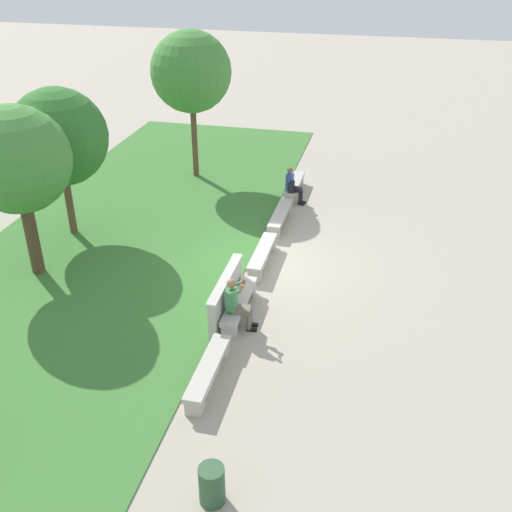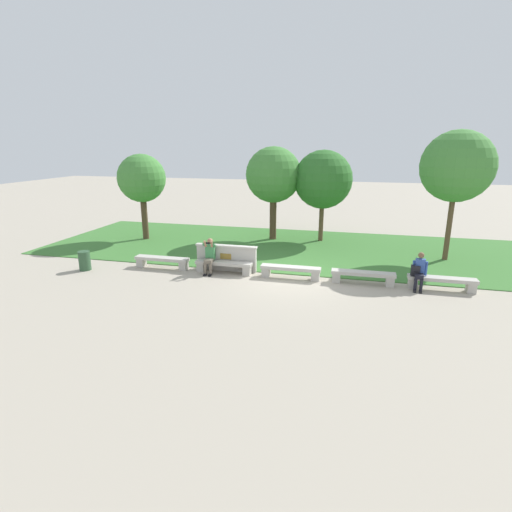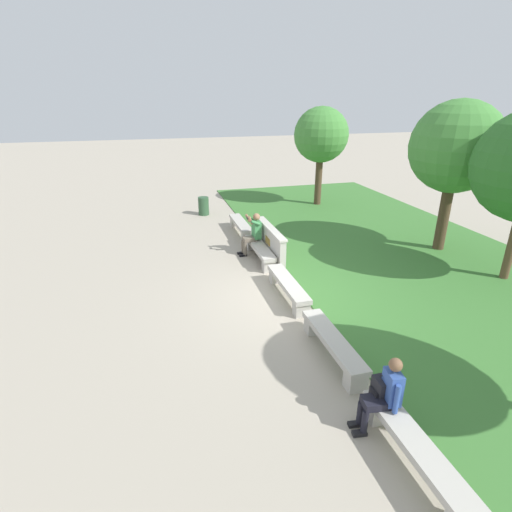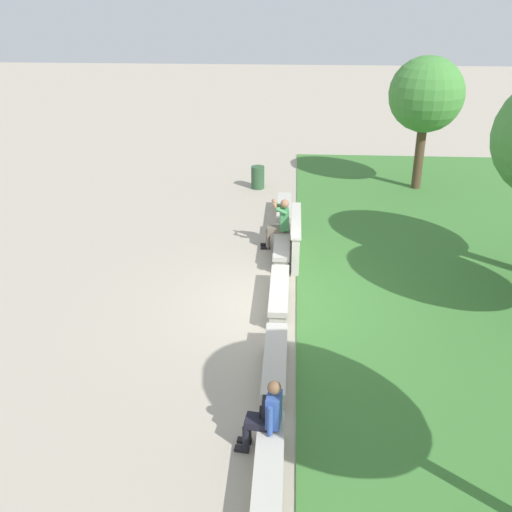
% 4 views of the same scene
% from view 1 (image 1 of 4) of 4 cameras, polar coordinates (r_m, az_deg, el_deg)
% --- Properties ---
extents(ground_plane, '(80.00, 80.00, 0.00)m').
position_cam_1_polar(ground_plane, '(16.94, 0.61, -0.74)').
color(ground_plane, '#A89E8C').
extents(grass_strip, '(24.43, 8.00, 0.03)m').
position_cam_1_polar(grass_strip, '(18.28, -12.91, 0.89)').
color(grass_strip, '#3D7533').
rests_on(grass_strip, ground).
extents(bench_main, '(2.19, 0.40, 0.45)m').
position_cam_1_polar(bench_main, '(12.71, -4.57, -10.82)').
color(bench_main, '#B7B2A8').
rests_on(bench_main, ground).
extents(bench_near, '(2.19, 0.40, 0.45)m').
position_cam_1_polar(bench_near, '(14.67, -1.60, -4.57)').
color(bench_near, '#B7B2A8').
rests_on(bench_near, ground).
extents(bench_mid, '(2.19, 0.40, 0.45)m').
position_cam_1_polar(bench_mid, '(16.79, 0.61, 0.17)').
color(bench_mid, '#B7B2A8').
rests_on(bench_mid, ground).
extents(bench_far, '(2.19, 0.40, 0.45)m').
position_cam_1_polar(bench_far, '(19.03, 2.32, 3.81)').
color(bench_far, '#B7B2A8').
rests_on(bench_far, ground).
extents(bench_end, '(2.19, 0.40, 0.45)m').
position_cam_1_polar(bench_end, '(21.33, 3.66, 6.68)').
color(bench_end, '#B7B2A8').
rests_on(bench_end, ground).
extents(backrest_wall_with_plaque, '(2.42, 0.24, 1.01)m').
position_cam_1_polar(backrest_wall_with_plaque, '(14.63, -2.90, -3.71)').
color(backrest_wall_with_plaque, '#B7B2A8').
rests_on(backrest_wall_with_plaque, ground).
extents(person_photographer, '(0.50, 0.75, 1.32)m').
position_cam_1_polar(person_photographer, '(13.99, -1.86, -4.32)').
color(person_photographer, black).
rests_on(person_photographer, ground).
extents(person_distant, '(0.48, 0.70, 1.26)m').
position_cam_1_polar(person_distant, '(20.50, 3.51, 6.83)').
color(person_distant, black).
rests_on(person_distant, ground).
extents(backpack, '(0.28, 0.24, 0.43)m').
position_cam_1_polar(backpack, '(20.41, 3.39, 6.58)').
color(backpack, black).
rests_on(backpack, bench_end).
extents(tree_behind_wall, '(2.83, 2.83, 4.49)m').
position_cam_1_polar(tree_behind_wall, '(18.37, -18.29, 10.67)').
color(tree_behind_wall, brown).
rests_on(tree_behind_wall, ground).
extents(tree_left_background, '(2.85, 2.85, 5.31)m').
position_cam_1_polar(tree_left_background, '(22.00, -6.21, 17.02)').
color(tree_left_background, brown).
rests_on(tree_left_background, ground).
extents(tree_far_back, '(2.74, 2.74, 4.65)m').
position_cam_1_polar(tree_far_back, '(16.28, -21.85, 8.43)').
color(tree_far_back, '#4C3826').
rests_on(tree_far_back, ground).
extents(trash_bin, '(0.44, 0.44, 0.75)m').
position_cam_1_polar(trash_bin, '(10.55, -4.23, -20.91)').
color(trash_bin, '#2D5133').
rests_on(trash_bin, ground).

